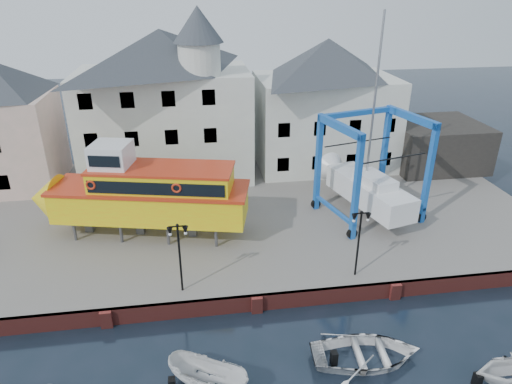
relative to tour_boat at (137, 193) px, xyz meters
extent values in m
plane|color=black|center=(6.73, -7.97, -4.01)|extent=(140.00, 140.00, 0.00)
cube|color=slate|center=(6.73, 3.03, -3.51)|extent=(44.00, 22.00, 1.00)
cube|color=maroon|center=(6.73, -7.85, -3.51)|extent=(44.00, 0.25, 1.00)
cube|color=maroon|center=(-1.27, -8.02, -3.51)|extent=(0.60, 0.36, 1.00)
cube|color=maroon|center=(6.73, -8.02, -3.51)|extent=(0.60, 0.36, 1.00)
cube|color=maroon|center=(14.73, -8.02, -3.51)|extent=(0.60, 0.36, 1.00)
cube|color=#C8AE9B|center=(-11.27, 10.03, 0.74)|extent=(8.00, 7.00, 7.50)
cube|color=black|center=(-10.77, 6.57, -1.41)|extent=(1.00, 0.08, 1.20)
cube|color=silver|center=(1.73, 10.53, 1.49)|extent=(14.00, 8.00, 9.00)
pyramid|color=#32383D|center=(1.73, 10.53, 7.59)|extent=(14.00, 8.00, 3.20)
cube|color=black|center=(-3.77, 6.57, -1.41)|extent=(1.00, 0.08, 1.20)
cube|color=black|center=(-0.77, 6.57, -1.41)|extent=(1.00, 0.08, 1.20)
cube|color=black|center=(2.23, 6.57, -1.41)|extent=(1.00, 0.08, 1.20)
cube|color=black|center=(5.23, 6.57, -1.41)|extent=(1.00, 0.08, 1.20)
cube|color=black|center=(-3.77, 6.57, 1.59)|extent=(1.00, 0.08, 1.20)
cube|color=black|center=(-0.77, 6.57, 1.59)|extent=(1.00, 0.08, 1.20)
cube|color=black|center=(2.23, 6.57, 1.59)|extent=(1.00, 0.08, 1.20)
cube|color=black|center=(5.23, 6.57, 1.59)|extent=(1.00, 0.08, 1.20)
cube|color=black|center=(-3.77, 6.57, 4.59)|extent=(1.00, 0.08, 1.20)
cube|color=black|center=(-0.77, 6.57, 4.59)|extent=(1.00, 0.08, 1.20)
cube|color=black|center=(2.23, 6.57, 4.59)|extent=(1.00, 0.08, 1.20)
cube|color=black|center=(5.23, 6.57, 4.59)|extent=(1.00, 0.08, 1.20)
cylinder|color=silver|center=(4.73, 8.13, 7.19)|extent=(3.20, 3.20, 2.40)
cone|color=#32383D|center=(4.73, 8.13, 9.69)|extent=(3.80, 3.80, 2.60)
cube|color=silver|center=(15.73, 11.03, 0.99)|extent=(12.00, 8.00, 8.00)
pyramid|color=#32383D|center=(15.73, 11.03, 6.59)|extent=(12.00, 8.00, 3.20)
cube|color=black|center=(11.23, 7.07, -1.41)|extent=(1.00, 0.08, 1.20)
cube|color=black|center=(14.23, 7.07, -1.41)|extent=(1.00, 0.08, 1.20)
cube|color=black|center=(17.23, 7.07, -1.41)|extent=(1.00, 0.08, 1.20)
cube|color=black|center=(20.23, 7.07, -1.41)|extent=(1.00, 0.08, 1.20)
cube|color=black|center=(11.23, 7.07, 1.59)|extent=(1.00, 0.08, 1.20)
cube|color=black|center=(14.23, 7.07, 1.59)|extent=(1.00, 0.08, 1.20)
cube|color=black|center=(17.23, 7.07, 1.59)|extent=(1.00, 0.08, 1.20)
cube|color=black|center=(20.23, 7.07, 1.59)|extent=(1.00, 0.08, 1.20)
cube|color=black|center=(25.73, 9.03, -1.01)|extent=(8.00, 7.00, 4.00)
cylinder|color=black|center=(2.73, -6.77, -1.01)|extent=(0.12, 0.12, 4.00)
cube|color=black|center=(2.73, -6.77, 1.04)|extent=(0.90, 0.06, 0.06)
sphere|color=black|center=(2.73, -6.77, 1.11)|extent=(0.16, 0.16, 0.16)
cone|color=black|center=(2.33, -6.77, 0.77)|extent=(0.32, 0.32, 0.45)
sphere|color=white|center=(2.33, -6.77, 0.59)|extent=(0.18, 0.18, 0.18)
cone|color=black|center=(3.13, -6.77, 0.77)|extent=(0.32, 0.32, 0.45)
sphere|color=white|center=(3.13, -6.77, 0.59)|extent=(0.18, 0.18, 0.18)
cylinder|color=black|center=(12.73, -6.77, -1.01)|extent=(0.12, 0.12, 4.00)
cube|color=black|center=(12.73, -6.77, 1.04)|extent=(0.90, 0.06, 0.06)
sphere|color=black|center=(12.73, -6.77, 1.11)|extent=(0.16, 0.16, 0.16)
cone|color=black|center=(12.33, -6.77, 0.77)|extent=(0.32, 0.32, 0.45)
sphere|color=white|center=(12.33, -6.77, 0.59)|extent=(0.18, 0.18, 0.18)
cone|color=black|center=(13.13, -6.77, 0.77)|extent=(0.32, 0.32, 0.45)
sphere|color=white|center=(13.13, -6.77, 0.59)|extent=(0.18, 0.18, 0.18)
cylinder|color=#59595E|center=(-4.24, -0.29, -2.33)|extent=(0.24, 0.24, 1.34)
cylinder|color=#59595E|center=(-3.67, 2.15, -2.33)|extent=(0.24, 0.24, 1.34)
cylinder|color=#59595E|center=(-1.19, -1.01, -2.33)|extent=(0.24, 0.24, 1.34)
cylinder|color=#59595E|center=(-0.62, 1.43, -2.33)|extent=(0.24, 0.24, 1.34)
cylinder|color=#59595E|center=(1.86, -1.72, -2.33)|extent=(0.24, 0.24, 1.34)
cylinder|color=#59595E|center=(2.43, 0.72, -2.33)|extent=(0.24, 0.24, 1.34)
cylinder|color=#59595E|center=(4.91, -2.44, -2.33)|extent=(0.24, 0.24, 1.34)
cylinder|color=#59595E|center=(5.48, 0.00, -2.33)|extent=(0.24, 0.24, 1.34)
cube|color=#59595E|center=(-3.52, 0.83, -2.33)|extent=(0.63, 0.56, 1.34)
cube|color=#59595E|center=(-0.04, 0.01, -2.33)|extent=(0.63, 0.56, 1.34)
cube|color=#59595E|center=(3.45, -0.81, -2.33)|extent=(0.63, 0.56, 1.34)
cube|color=yellow|center=(0.84, -0.19, -0.68)|extent=(12.98, 6.18, 1.97)
cone|color=yellow|center=(-6.22, 1.46, -0.68)|extent=(2.70, 3.76, 3.40)
cube|color=red|center=(0.84, -0.19, 0.40)|extent=(13.27, 6.38, 0.20)
cube|color=yellow|center=(1.71, -0.40, 1.02)|extent=(9.41, 5.01, 1.43)
cube|color=black|center=(1.35, -1.91, 1.07)|extent=(8.38, 2.02, 0.81)
cube|color=black|center=(2.06, 1.11, 1.07)|extent=(8.38, 2.02, 0.81)
cube|color=red|center=(1.71, -0.40, 1.82)|extent=(9.61, 5.14, 0.16)
cube|color=white|center=(-1.34, 0.32, 2.55)|extent=(2.80, 2.80, 1.63)
cube|color=black|center=(-1.62, -0.85, 2.62)|extent=(1.92, 0.51, 0.72)
torus|color=red|center=(-2.58, -1.04, 1.20)|extent=(0.64, 0.27, 0.63)
torus|color=red|center=(2.65, -2.27, 1.20)|extent=(0.64, 0.27, 0.63)
cube|color=#0E5FA3|center=(13.91, -2.77, 0.60)|extent=(0.44, 0.44, 7.22)
cylinder|color=black|center=(13.91, -2.77, -2.64)|extent=(0.76, 0.43, 0.72)
cube|color=#0E5FA3|center=(12.70, 1.87, 0.60)|extent=(0.44, 0.44, 7.22)
cylinder|color=black|center=(12.70, 1.87, -2.64)|extent=(0.76, 0.43, 0.72)
cube|color=#0E5FA3|center=(19.55, -1.29, 0.60)|extent=(0.44, 0.44, 7.22)
cylinder|color=black|center=(19.55, -1.29, -2.64)|extent=(0.76, 0.43, 0.72)
cube|color=#0E5FA3|center=(18.33, 3.35, 0.60)|extent=(0.44, 0.44, 7.22)
cylinder|color=black|center=(18.33, 3.35, -2.64)|extent=(0.76, 0.43, 0.72)
cube|color=#0E5FA3|center=(13.31, -0.45, 4.03)|extent=(1.66, 5.08, 0.51)
cube|color=#0E5FA3|center=(13.31, -0.45, -1.97)|extent=(1.55, 5.05, 0.22)
cube|color=#0E5FA3|center=(18.94, 1.03, 4.03)|extent=(1.66, 5.08, 0.51)
cube|color=#0E5FA3|center=(18.94, 1.03, -1.97)|extent=(1.55, 5.05, 0.22)
cube|color=#0E5FA3|center=(15.52, 2.61, 4.03)|extent=(6.08, 1.92, 0.36)
cube|color=white|center=(16.12, 0.29, -1.15)|extent=(4.26, 8.09, 1.65)
cone|color=white|center=(14.96, 4.73, -1.15)|extent=(2.71, 2.20, 2.37)
cube|color=#59595E|center=(16.12, 0.29, -2.34)|extent=(0.71, 1.86, 0.72)
cube|color=white|center=(16.26, -0.21, -0.01)|extent=(2.38, 3.41, 0.62)
cylinder|color=#99999E|center=(15.99, 0.79, 5.35)|extent=(0.20, 0.20, 11.35)
cube|color=black|center=(16.60, -1.51, 2.03)|extent=(5.44, 1.54, 0.05)
cube|color=black|center=(15.65, 2.09, 2.03)|extent=(5.44, 1.54, 0.05)
imported|color=white|center=(11.38, -12.29, -4.01)|extent=(5.54, 4.15, 1.09)
imported|color=white|center=(17.33, -14.52, -4.01)|extent=(3.47, 3.01, 1.81)
camera|label=1|loc=(3.73, -27.82, 12.66)|focal=32.00mm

